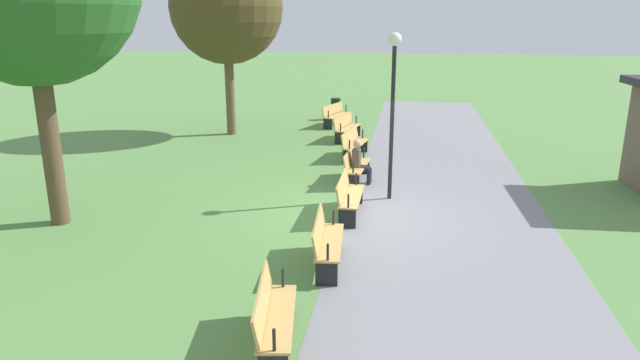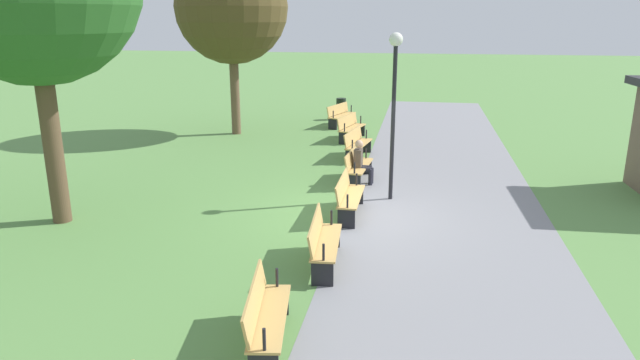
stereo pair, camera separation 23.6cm
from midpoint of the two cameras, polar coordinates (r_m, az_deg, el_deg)
The scene contains 13 objects.
ground_plane at distance 12.94m, azimuth 3.67°, elevation -3.56°, with size 120.00×120.00×0.00m, color #5B8C47.
path_paving at distance 12.90m, azimuth 13.20°, elevation -4.03°, with size 36.71×4.53×0.01m, color gray.
bench_0 at distance 23.46m, azimuth 2.38°, elevation 6.62°, with size 1.86×1.01×0.89m.
bench_1 at distance 20.79m, azimuth 3.43°, elevation 5.36°, with size 1.87×0.88×0.89m.
bench_2 at distance 18.10m, azimuth 4.11°, elevation 3.73°, with size 1.86×0.75×0.89m.
bench_3 at distance 15.43m, azimuth 4.22°, elevation 1.54°, with size 1.84×0.61×0.89m.
bench_4 at distance 12.79m, azimuth 3.41°, elevation -1.55°, with size 1.80×0.47×0.89m.
bench_5 at distance 10.25m, azimuth 0.95°, elevation -6.12°, with size 1.84×0.61×0.89m.
bench_6 at distance 7.90m, azimuth -4.70°, elevation -13.36°, with size 1.86×0.75×0.89m.
person_seated at distance 15.22m, azimuth 4.66°, elevation 1.95°, with size 0.35×0.54×1.20m.
tree_0 at distance 21.75m, azimuth -8.62°, elevation 16.87°, with size 4.13×4.13×6.78m.
lamp_post at distance 13.58m, azimuth 8.02°, elevation 9.40°, with size 0.32×0.32×4.02m.
trash_bin at distance 25.02m, azimuth 2.42°, elevation 7.19°, with size 0.43×0.43×0.93m, color black.
Camera 2 is at (12.09, 1.44, 4.36)m, focal length 31.69 mm.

